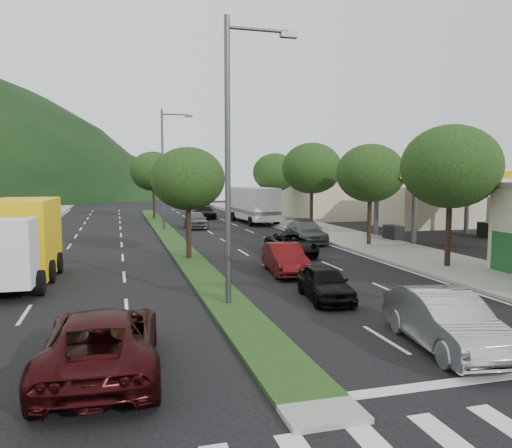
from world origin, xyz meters
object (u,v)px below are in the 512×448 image
object	(u,v)px
car_queue_b	(306,231)
tree_r_b	(451,167)
tree_med_far	(153,171)
car_queue_a	(325,283)
suv_maroon	(102,341)
motorhome	(253,204)
car_queue_c	(285,259)
car_queue_d	(291,244)
streetlight_near	(233,148)
tree_med_near	(188,179)
car_queue_f	(205,212)
box_truck	(20,244)
streetlight_mid	(165,163)
tree_r_e	(275,172)
car_queue_e	(196,220)
sedan_silver	(445,320)
tree_r_c	(370,173)
tree_r_d	(312,168)

from	to	relation	value
car_queue_b	tree_r_b	bearing A→B (deg)	-67.58
tree_med_far	car_queue_a	distance (m)	36.52
suv_maroon	motorhome	distance (m)	37.21
tree_med_far	suv_maroon	distance (m)	41.53
car_queue_c	car_queue_d	xyz separation A→B (m)	(2.09, 5.00, -0.06)
streetlight_near	tree_r_b	bearing A→B (deg)	18.73
tree_med_near	car_queue_f	distance (m)	26.56
box_truck	car_queue_b	bearing A→B (deg)	-149.73
tree_r_b	streetlight_mid	xyz separation A→B (m)	(-11.79, 21.00, 0.55)
tree_r_b	box_truck	world-z (taller)	tree_r_b
tree_r_e	box_truck	world-z (taller)	tree_r_e
tree_r_b	tree_med_near	distance (m)	13.43
car_queue_b	car_queue_e	xyz separation A→B (m)	(-5.90, 11.12, -0.01)
car_queue_b	box_truck	world-z (taller)	box_truck
tree_med_far	streetlight_near	size ratio (longest dim) A/B	0.69
tree_r_e	motorhome	size ratio (longest dim) A/B	0.74
streetlight_near	box_truck	distance (m)	10.89
tree_med_far	sedan_silver	distance (m)	42.31
car_queue_b	car_queue_c	distance (m)	11.16
sedan_silver	suv_maroon	xyz separation A→B (m)	(-8.78, 0.73, -0.00)
tree_r_b	streetlight_near	world-z (taller)	streetlight_near
sedan_silver	box_truck	world-z (taller)	box_truck
tree_r_c	car_queue_c	distance (m)	11.48
motorhome	tree_med_near	bearing A→B (deg)	-116.98
car_queue_a	motorhome	distance (m)	30.25
tree_med_far	car_queue_b	size ratio (longest dim) A/B	1.34
car_queue_c	car_queue_e	world-z (taller)	car_queue_e
car_queue_a	car_queue_d	size ratio (longest dim) A/B	0.81
streetlight_near	car_queue_b	size ratio (longest dim) A/B	1.93
tree_med_far	suv_maroon	world-z (taller)	tree_med_far
tree_r_c	tree_med_far	xyz separation A→B (m)	(-12.00, 24.00, 0.26)
tree_r_b	tree_r_c	distance (m)	8.01
streetlight_mid	tree_r_e	bearing A→B (deg)	30.69
tree_r_b	car_queue_e	xyz separation A→B (m)	(-9.11, 22.13, -4.30)
tree_r_e	car_queue_d	xyz separation A→B (m)	(-6.07, -21.99, -4.24)
tree_med_far	motorhome	size ratio (longest dim) A/B	0.76
tree_med_far	car_queue_a	xyz separation A→B (m)	(3.67, -36.07, -4.37)
streetlight_mid	box_truck	distance (m)	20.77
tree_med_near	car_queue_c	world-z (taller)	tree_med_near
tree_r_d	tree_med_far	world-z (taller)	tree_r_d
tree_r_c	car_queue_a	bearing A→B (deg)	-124.60
tree_r_d	streetlight_mid	bearing A→B (deg)	165.73
car_queue_d	tree_r_e	bearing A→B (deg)	75.85
tree_r_b	tree_med_far	bearing A→B (deg)	110.56
streetlight_mid	car_queue_f	size ratio (longest dim) A/B	2.21
car_queue_e	motorhome	world-z (taller)	motorhome
car_queue_c	motorhome	bearing A→B (deg)	83.80
tree_r_d	streetlight_mid	size ratio (longest dim) A/B	0.72
car_queue_d	tree_med_near	bearing A→B (deg)	-178.64
streetlight_near	streetlight_mid	bearing A→B (deg)	90.00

